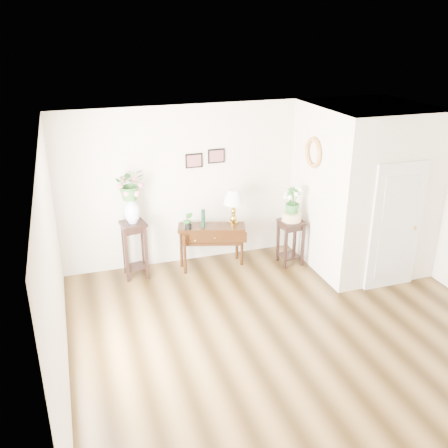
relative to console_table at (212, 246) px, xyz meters
name	(u,v)px	position (x,y,z in m)	size (l,w,h in m)	color
floor	(292,334)	(0.46, -2.35, -0.39)	(6.00, 5.50, 0.02)	brown
ceiling	(304,136)	(0.46, -2.35, 2.41)	(6.00, 5.50, 0.02)	white
wall_back	(230,182)	(0.46, 0.40, 1.01)	(6.00, 0.02, 2.80)	silver
wall_front	(447,378)	(0.46, -5.10, 1.01)	(6.00, 0.02, 2.80)	silver
wall_left	(55,278)	(-2.54, -2.35, 1.01)	(0.02, 5.50, 2.80)	silver
partition	(363,187)	(2.56, -0.58, 1.01)	(1.80, 1.95, 2.80)	silver
door	(396,227)	(2.56, -1.58, 0.66)	(0.90, 0.05, 2.10)	silver
art_print_left	(194,161)	(-0.19, 0.38, 1.46)	(0.30, 0.02, 0.25)	black
art_print_right	(216,156)	(0.21, 0.38, 1.51)	(0.30, 0.02, 0.25)	black
wall_ornament	(313,153)	(1.62, -0.45, 1.66)	(0.51, 0.51, 0.07)	gold
console_table	(212,246)	(0.00, 0.00, 0.00)	(1.16, 0.39, 0.77)	black
table_lamp	(234,204)	(0.40, 0.00, 0.74)	(0.36, 0.36, 0.62)	#AC8D35
green_vase	(203,218)	(-0.15, 0.00, 0.56)	(0.07, 0.07, 0.32)	black
potted_plant	(188,221)	(-0.41, 0.00, 0.53)	(0.16, 0.13, 0.29)	#2C6A2A
plant_stand_a	(135,249)	(-1.34, 0.05, 0.11)	(0.38, 0.38, 0.98)	black
porcelain_vase	(132,210)	(-1.34, 0.05, 0.82)	(0.26, 0.26, 0.45)	white
lily_arrangement	(130,184)	(-1.34, 0.05, 1.26)	(0.47, 0.41, 0.53)	#2C6A2A
plant_stand_b	(290,242)	(1.36, -0.33, 0.03)	(0.39, 0.39, 0.83)	black
ceramic_bowl	(292,216)	(1.36, -0.33, 0.52)	(0.34, 0.34, 0.15)	beige
narcissus	(293,201)	(1.36, -0.33, 0.80)	(0.26, 0.26, 0.47)	#2C6A2A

